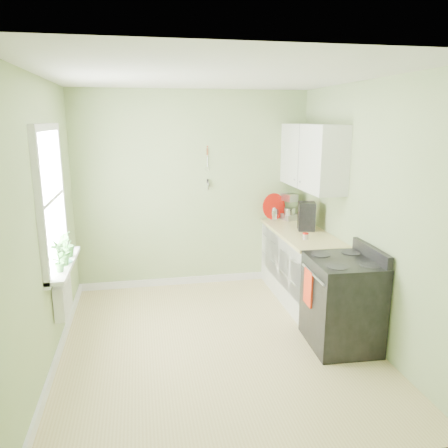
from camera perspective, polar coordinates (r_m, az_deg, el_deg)
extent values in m
cube|color=tan|center=(4.79, -1.02, -15.43)|extent=(3.20, 3.60, 0.02)
cube|color=white|center=(4.21, -1.18, 19.00)|extent=(3.20, 3.60, 0.02)
cube|color=#A7BC80|center=(6.06, -4.06, 4.38)|extent=(3.20, 0.02, 2.70)
cube|color=#A7BC80|center=(4.33, -22.57, -0.31)|extent=(0.02, 3.60, 2.70)
cube|color=#A7BC80|center=(4.84, 18.05, 1.42)|extent=(0.02, 3.60, 2.70)
cube|color=white|center=(5.82, 9.97, -5.47)|extent=(0.60, 1.60, 0.87)
cube|color=#F2DF94|center=(5.69, 10.06, -1.13)|extent=(0.64, 1.60, 0.04)
cube|color=white|center=(5.67, 11.38, 8.62)|extent=(0.35, 1.40, 0.80)
cube|color=white|center=(4.58, -21.84, 3.02)|extent=(0.02, 1.00, 1.30)
cube|color=white|center=(4.51, -22.35, 11.61)|extent=(0.06, 1.14, 0.07)
cube|color=white|center=(4.73, -20.88, -5.14)|extent=(0.06, 1.14, 0.07)
cube|color=white|center=(4.57, -21.59, 3.03)|extent=(0.04, 1.00, 0.04)
cube|color=white|center=(4.72, -20.17, -4.95)|extent=(0.18, 1.14, 0.04)
cube|color=white|center=(4.79, -20.30, -8.90)|extent=(0.12, 0.50, 0.35)
cylinder|color=#F2DF94|center=(6.00, -2.19, 9.41)|extent=(0.02, 0.02, 0.10)
cylinder|color=silver|center=(6.01, -2.18, 8.26)|extent=(0.01, 0.01, 0.16)
cylinder|color=silver|center=(6.05, -2.15, 5.05)|extent=(0.01, 0.14, 0.14)
cube|color=black|center=(4.74, 15.11, -10.06)|extent=(0.68, 0.79, 0.90)
cube|color=black|center=(4.58, 15.47, -4.72)|extent=(0.68, 0.79, 0.03)
cube|color=black|center=(4.69, 18.69, -3.62)|extent=(0.09, 0.76, 0.14)
cylinder|color=#B2B2B7|center=(4.48, 11.52, -6.45)|extent=(0.05, 0.62, 0.02)
cube|color=red|center=(4.63, 10.94, -8.13)|extent=(0.03, 0.22, 0.38)
cube|color=#B2B2B7|center=(6.35, 8.32, 1.03)|extent=(0.28, 0.35, 0.08)
cube|color=#B2B2B7|center=(6.45, 7.98, 2.53)|extent=(0.14, 0.11, 0.23)
cube|color=#B2B2B7|center=(6.32, 8.35, 3.52)|extent=(0.22, 0.33, 0.10)
sphere|color=#B2B2B7|center=(6.42, 8.03, 3.96)|extent=(0.12, 0.12, 0.12)
cylinder|color=silver|center=(6.28, 8.53, 1.46)|extent=(0.17, 0.17, 0.14)
cylinder|color=silver|center=(6.28, 6.49, 1.21)|extent=(0.10, 0.10, 0.14)
cone|color=silver|center=(6.26, 6.51, 2.00)|extent=(0.10, 0.10, 0.04)
cylinder|color=silver|center=(6.25, 5.84, 1.39)|extent=(0.10, 0.04, 0.07)
cube|color=black|center=(5.73, 10.72, 1.02)|extent=(0.26, 0.28, 0.36)
cylinder|color=black|center=(5.74, 10.38, -0.06)|extent=(0.11, 0.11, 0.12)
cylinder|color=#B91008|center=(6.26, 6.54, 2.28)|extent=(0.38, 0.19, 0.38)
cylinder|color=#A7988A|center=(5.30, 10.59, -1.64)|extent=(0.07, 0.07, 0.07)
cylinder|color=#B91008|center=(5.29, 10.60, -1.23)|extent=(0.07, 0.07, 0.01)
imported|color=#346E2C|center=(4.39, -20.80, -3.99)|extent=(0.18, 0.20, 0.31)
imported|color=#346E2C|center=(4.59, -20.38, -3.19)|extent=(0.19, 0.21, 0.31)
imported|color=#346E2C|center=(4.86, -19.86, -2.46)|extent=(0.19, 0.19, 0.28)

